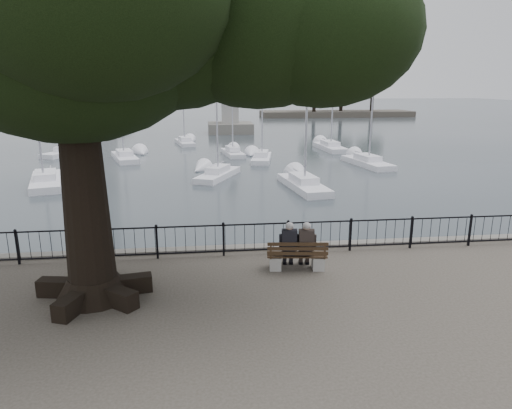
{
  "coord_description": "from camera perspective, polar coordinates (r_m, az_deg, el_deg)",
  "views": [
    {
      "loc": [
        -1.51,
        -10.72,
        5.09
      ],
      "look_at": [
        0.0,
        2.5,
        1.6
      ],
      "focal_mm": 32.0,
      "sensor_mm": 36.0,
      "label": 1
    }
  ],
  "objects": [
    {
      "name": "sailboat_h",
      "position": [
        49.31,
        -8.9,
        7.81
      ],
      "size": [
        2.42,
        5.21,
        10.71
      ],
      "color": "white",
      "rests_on": "ground"
    },
    {
      "name": "sailboat_f",
      "position": [
        41.22,
        -2.94,
        6.61
      ],
      "size": [
        2.02,
        4.92,
        9.67
      ],
      "color": "white",
      "rests_on": "ground"
    },
    {
      "name": "sailboat_g",
      "position": [
        45.26,
        9.23,
        7.19
      ],
      "size": [
        2.08,
        6.15,
        11.7
      ],
      "color": "white",
      "rests_on": "ground"
    },
    {
      "name": "sailboat_b",
      "position": [
        31.06,
        -4.78,
        3.96
      ],
      "size": [
        3.38,
        5.25,
        11.04
      ],
      "color": "white",
      "rests_on": "ground"
    },
    {
      "name": "tree",
      "position": [
        11.19,
        -17.29,
        22.44
      ],
      "size": [
        12.5,
        8.73,
        10.21
      ],
      "color": "black",
      "rests_on": "ground"
    },
    {
      "name": "bench",
      "position": [
        13.07,
        5.13,
        -6.82
      ],
      "size": [
        1.74,
        0.7,
        0.89
      ],
      "color": "gray",
      "rests_on": "ground"
    },
    {
      "name": "sailboat_d",
      "position": [
        36.8,
        13.74,
        5.2
      ],
      "size": [
        2.54,
        6.08,
        9.71
      ],
      "color": "white",
      "rests_on": "ground"
    },
    {
      "name": "sailboat_i",
      "position": [
        40.04,
        -16.1,
        5.87
      ],
      "size": [
        3.14,
        5.82,
        12.13
      ],
      "color": "white",
      "rests_on": "ground"
    },
    {
      "name": "sailboat_a",
      "position": [
        31.6,
        -24.78,
        2.79
      ],
      "size": [
        3.33,
        6.34,
        11.15
      ],
      "color": "white",
      "rests_on": "ground"
    },
    {
      "name": "person_left",
      "position": [
        13.02,
        4.13,
        -5.28
      ],
      "size": [
        0.44,
        0.73,
        1.41
      ],
      "color": "black",
      "rests_on": "ground"
    },
    {
      "name": "lighthouse",
      "position": [
        74.89,
        -20.38,
        19.14
      ],
      "size": [
        10.1,
        10.1,
        30.88
      ],
      "color": "#5F5B55",
      "rests_on": "ground"
    },
    {
      "name": "person_right",
      "position": [
        13.06,
        6.21,
        -5.26
      ],
      "size": [
        0.44,
        0.73,
        1.41
      ],
      "color": "black",
      "rests_on": "ground"
    },
    {
      "name": "harbor",
      "position": [
        14.89,
        -0.22,
        -7.35
      ],
      "size": [
        260.0,
        260.0,
        1.2
      ],
      "color": "#5F5B55",
      "rests_on": "ground"
    },
    {
      "name": "lion_monument",
      "position": [
        60.89,
        -3.26,
        10.93
      ],
      "size": [
        5.74,
        5.74,
        8.53
      ],
      "color": "#5F5B55",
      "rests_on": "ground"
    },
    {
      "name": "sailboat_e",
      "position": [
        44.63,
        -22.54,
        6.15
      ],
      "size": [
        3.61,
        5.52,
        10.99
      ],
      "color": "white",
      "rests_on": "ground"
    },
    {
      "name": "sailboat_j",
      "position": [
        38.1,
        0.71,
        5.99
      ],
      "size": [
        2.34,
        5.28,
        10.77
      ],
      "color": "white",
      "rests_on": "ground"
    },
    {
      "name": "sailboat_c",
      "position": [
        27.83,
        5.96,
        2.62
      ],
      "size": [
        2.32,
        5.97,
        10.72
      ],
      "color": "white",
      "rests_on": "ground"
    },
    {
      "name": "far_shore",
      "position": [
        94.17,
        10.46,
        13.18
      ],
      "size": [
        30.0,
        8.6,
        9.18
      ],
      "color": "#3D372F",
      "rests_on": "ground"
    },
    {
      "name": "railing",
      "position": [
        14.06,
        0.0,
        -4.11
      ],
      "size": [
        22.06,
        0.06,
        1.0
      ],
      "color": "black",
      "rests_on": "ground"
    }
  ]
}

